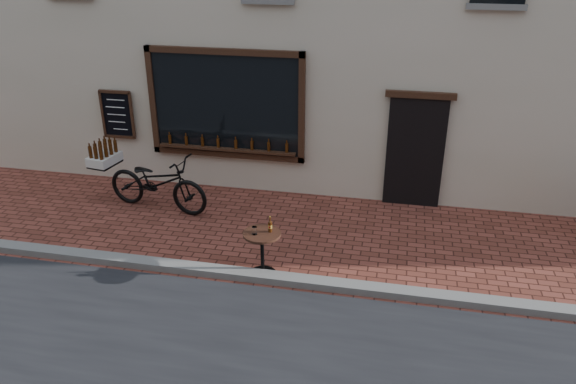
# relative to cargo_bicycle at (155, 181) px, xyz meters

# --- Properties ---
(ground) EXTENTS (90.00, 90.00, 0.00)m
(ground) POSITION_rel_cargo_bicycle_xyz_m (3.02, -2.24, -0.58)
(ground) COLOR #5E291E
(ground) RESTS_ON ground
(kerb) EXTENTS (90.00, 0.25, 0.12)m
(kerb) POSITION_rel_cargo_bicycle_xyz_m (3.02, -2.04, -0.52)
(kerb) COLOR slate
(kerb) RESTS_ON ground
(cargo_bicycle) EXTENTS (2.57, 1.10, 1.22)m
(cargo_bicycle) POSITION_rel_cargo_bicycle_xyz_m (0.00, 0.00, 0.00)
(cargo_bicycle) COLOR black
(cargo_bicycle) RESTS_ON ground
(bistro_table) EXTENTS (0.60, 0.60, 1.03)m
(bistro_table) POSITION_rel_cargo_bicycle_xyz_m (2.62, -1.89, -0.03)
(bistro_table) COLOR black
(bistro_table) RESTS_ON ground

